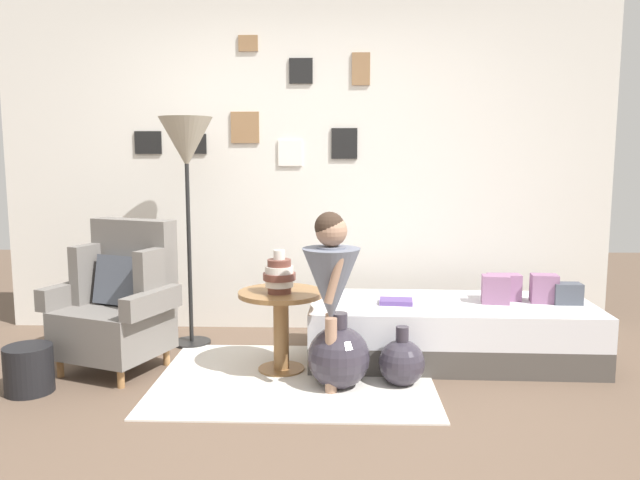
{
  "coord_description": "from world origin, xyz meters",
  "views": [
    {
      "loc": [
        0.27,
        -3.02,
        1.39
      ],
      "look_at": [
        0.15,
        0.95,
        0.85
      ],
      "focal_mm": 34.94,
      "sensor_mm": 36.0,
      "label": 1
    }
  ],
  "objects_px": {
    "side_table": "(281,314)",
    "person_child": "(331,279)",
    "floor_lamp": "(186,151)",
    "armchair": "(120,302)",
    "daybed": "(450,331)",
    "book_on_daybed": "(396,301)",
    "demijohn_near": "(339,357)",
    "magazine_basket": "(29,369)",
    "vase_striped": "(279,275)",
    "demijohn_far": "(402,362)"
  },
  "relations": [
    {
      "from": "demijohn_near",
      "to": "magazine_basket",
      "type": "bearing_deg",
      "value": -175.89
    },
    {
      "from": "book_on_daybed",
      "to": "side_table",
      "type": "bearing_deg",
      "value": -163.69
    },
    {
      "from": "vase_striped",
      "to": "magazine_basket",
      "type": "distance_m",
      "value": 1.58
    },
    {
      "from": "daybed",
      "to": "demijohn_far",
      "type": "distance_m",
      "value": 0.63
    },
    {
      "from": "daybed",
      "to": "magazine_basket",
      "type": "distance_m",
      "value": 2.68
    },
    {
      "from": "floor_lamp",
      "to": "demijohn_far",
      "type": "bearing_deg",
      "value": -28.43
    },
    {
      "from": "demijohn_far",
      "to": "vase_striped",
      "type": "bearing_deg",
      "value": 166.53
    },
    {
      "from": "floor_lamp",
      "to": "person_child",
      "type": "bearing_deg",
      "value": -40.65
    },
    {
      "from": "side_table",
      "to": "person_child",
      "type": "relative_size",
      "value": 0.51
    },
    {
      "from": "person_child",
      "to": "demijohn_far",
      "type": "distance_m",
      "value": 0.69
    },
    {
      "from": "daybed",
      "to": "magazine_basket",
      "type": "height_order",
      "value": "daybed"
    },
    {
      "from": "side_table",
      "to": "book_on_daybed",
      "type": "relative_size",
      "value": 2.49
    },
    {
      "from": "side_table",
      "to": "person_child",
      "type": "distance_m",
      "value": 0.56
    },
    {
      "from": "side_table",
      "to": "floor_lamp",
      "type": "bearing_deg",
      "value": 141.88
    },
    {
      "from": "armchair",
      "to": "magazine_basket",
      "type": "bearing_deg",
      "value": -131.57
    },
    {
      "from": "book_on_daybed",
      "to": "magazine_basket",
      "type": "relative_size",
      "value": 0.79
    },
    {
      "from": "side_table",
      "to": "demijohn_near",
      "type": "distance_m",
      "value": 0.5
    },
    {
      "from": "armchair",
      "to": "demijohn_near",
      "type": "relative_size",
      "value": 2.1
    },
    {
      "from": "person_child",
      "to": "side_table",
      "type": "bearing_deg",
      "value": 134.38
    },
    {
      "from": "armchair",
      "to": "floor_lamp",
      "type": "distance_m",
      "value": 1.17
    },
    {
      "from": "vase_striped",
      "to": "demijohn_far",
      "type": "distance_m",
      "value": 0.92
    },
    {
      "from": "floor_lamp",
      "to": "magazine_basket",
      "type": "height_order",
      "value": "floor_lamp"
    },
    {
      "from": "book_on_daybed",
      "to": "demijohn_far",
      "type": "bearing_deg",
      "value": -90.27
    },
    {
      "from": "side_table",
      "to": "demijohn_far",
      "type": "bearing_deg",
      "value": -17.15
    },
    {
      "from": "floor_lamp",
      "to": "magazine_basket",
      "type": "distance_m",
      "value": 1.77
    },
    {
      "from": "armchair",
      "to": "daybed",
      "type": "height_order",
      "value": "armchair"
    },
    {
      "from": "person_child",
      "to": "magazine_basket",
      "type": "height_order",
      "value": "person_child"
    },
    {
      "from": "vase_striped",
      "to": "floor_lamp",
      "type": "bearing_deg",
      "value": 139.31
    },
    {
      "from": "vase_striped",
      "to": "book_on_daybed",
      "type": "xyz_separation_m",
      "value": [
        0.76,
        0.27,
        -0.23
      ]
    },
    {
      "from": "armchair",
      "to": "floor_lamp",
      "type": "xyz_separation_m",
      "value": [
        0.34,
        0.53,
        0.98
      ]
    },
    {
      "from": "daybed",
      "to": "demijohn_far",
      "type": "bearing_deg",
      "value": -127.3
    },
    {
      "from": "floor_lamp",
      "to": "demijohn_near",
      "type": "bearing_deg",
      "value": -37.84
    },
    {
      "from": "floor_lamp",
      "to": "side_table",
      "type": "bearing_deg",
      "value": -38.12
    },
    {
      "from": "armchair",
      "to": "floor_lamp",
      "type": "relative_size",
      "value": 0.58
    },
    {
      "from": "demijohn_near",
      "to": "magazine_basket",
      "type": "relative_size",
      "value": 1.65
    },
    {
      "from": "floor_lamp",
      "to": "demijohn_far",
      "type": "height_order",
      "value": "floor_lamp"
    },
    {
      "from": "vase_striped",
      "to": "demijohn_near",
      "type": "height_order",
      "value": "vase_striped"
    },
    {
      "from": "armchair",
      "to": "vase_striped",
      "type": "xyz_separation_m",
      "value": [
        1.05,
        -0.08,
        0.2
      ]
    },
    {
      "from": "daybed",
      "to": "book_on_daybed",
      "type": "relative_size",
      "value": 8.72
    },
    {
      "from": "demijohn_near",
      "to": "magazine_basket",
      "type": "height_order",
      "value": "demijohn_near"
    },
    {
      "from": "demijohn_near",
      "to": "demijohn_far",
      "type": "bearing_deg",
      "value": 7.44
    },
    {
      "from": "demijohn_far",
      "to": "floor_lamp",
      "type": "bearing_deg",
      "value": 151.57
    },
    {
      "from": "daybed",
      "to": "floor_lamp",
      "type": "xyz_separation_m",
      "value": [
        -1.86,
        0.3,
        1.22
      ]
    },
    {
      "from": "side_table",
      "to": "book_on_daybed",
      "type": "bearing_deg",
      "value": 16.31
    },
    {
      "from": "armchair",
      "to": "book_on_daybed",
      "type": "distance_m",
      "value": 1.83
    },
    {
      "from": "daybed",
      "to": "vase_striped",
      "type": "relative_size",
      "value": 6.98
    },
    {
      "from": "side_table",
      "to": "vase_striped",
      "type": "bearing_deg",
      "value": -93.73
    },
    {
      "from": "side_table",
      "to": "vase_striped",
      "type": "xyz_separation_m",
      "value": [
        -0.0,
        -0.05,
        0.27
      ]
    },
    {
      "from": "book_on_daybed",
      "to": "demijohn_far",
      "type": "xyz_separation_m",
      "value": [
        -0.0,
        -0.45,
        -0.27
      ]
    },
    {
      "from": "person_child",
      "to": "magazine_basket",
      "type": "xyz_separation_m",
      "value": [
        -1.78,
        -0.08,
        -0.54
      ]
    }
  ]
}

